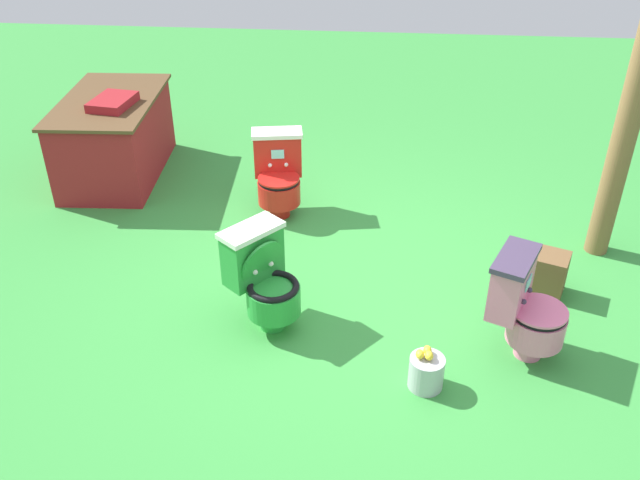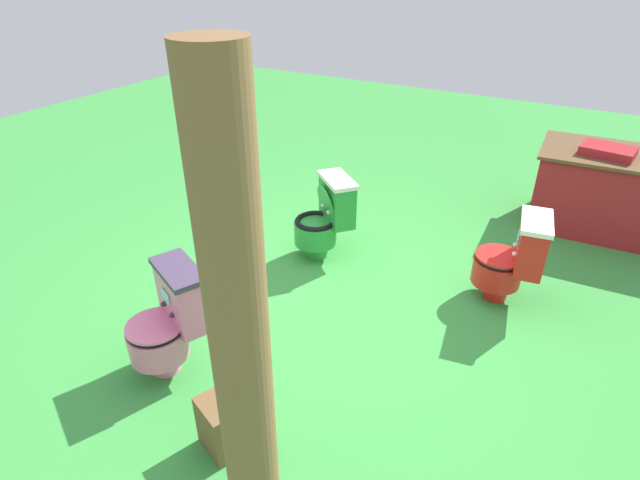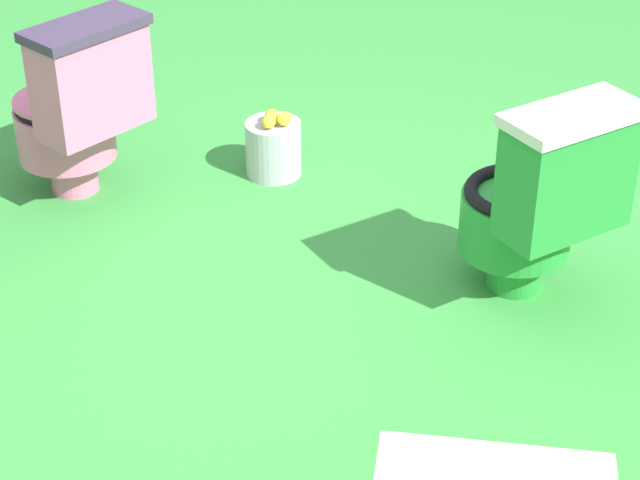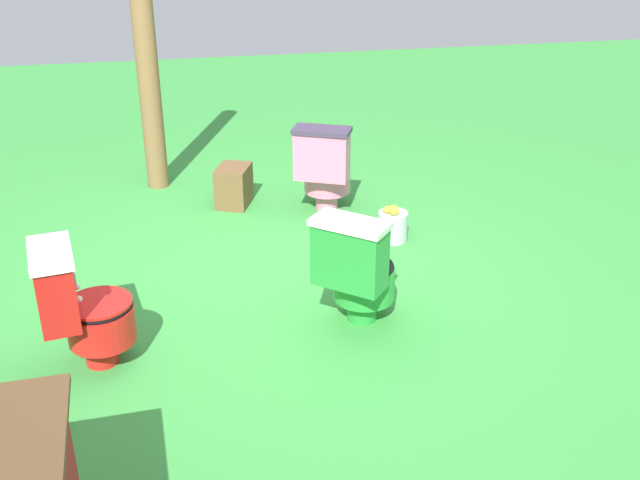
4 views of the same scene
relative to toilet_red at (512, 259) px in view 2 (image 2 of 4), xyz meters
The scene contains 8 objects.
ground 1.44m from the toilet_red, 147.34° to the right, with size 14.00×14.00×0.00m, color green.
toilet_red is the anchor object (origin of this frame).
toilet_green 1.56m from the toilet_red, behind, with size 0.62×0.64×0.73m.
toilet_pink 2.51m from the toilet_red, 132.98° to the right, with size 0.57×0.61×0.73m.
vendor_table 1.78m from the toilet_red, 70.31° to the left, with size 1.50×0.93×0.85m.
wooden_post 2.80m from the toilet_red, 98.58° to the right, with size 0.18×0.18×2.25m, color brown.
small_crate 2.35m from the toilet_red, 115.57° to the right, with size 0.32×0.24×0.33m, color brown.
lemon_bucket 2.43m from the toilet_red, 149.95° to the right, with size 0.22×0.22×0.28m.
Camera 2 is at (1.54, -2.79, 2.41)m, focal length 28.60 mm.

